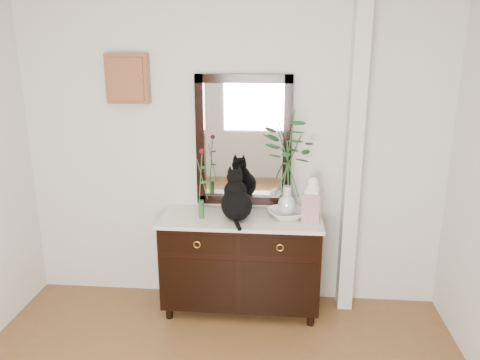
# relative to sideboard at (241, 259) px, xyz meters

# --- Properties ---
(wall_back) EXTENTS (3.60, 0.04, 2.70)m
(wall_back) POSITION_rel_sideboard_xyz_m (-0.10, 0.25, 0.88)
(wall_back) COLOR silver
(wall_back) RESTS_ON ground
(pilaster) EXTENTS (0.12, 0.20, 2.70)m
(pilaster) POSITION_rel_sideboard_xyz_m (0.90, 0.17, 0.88)
(pilaster) COLOR silver
(pilaster) RESTS_ON ground
(sideboard) EXTENTS (1.33, 0.52, 0.82)m
(sideboard) POSITION_rel_sideboard_xyz_m (0.00, 0.00, 0.00)
(sideboard) COLOR black
(sideboard) RESTS_ON ground
(wall_mirror) EXTENTS (0.80, 0.06, 1.10)m
(wall_mirror) POSITION_rel_sideboard_xyz_m (-0.00, 0.24, 0.97)
(wall_mirror) COLOR black
(wall_mirror) RESTS_ON wall_back
(key_cabinet) EXTENTS (0.35, 0.10, 0.40)m
(key_cabinet) POSITION_rel_sideboard_xyz_m (-0.95, 0.21, 1.48)
(key_cabinet) COLOR brown
(key_cabinet) RESTS_ON wall_back
(cat) EXTENTS (0.37, 0.42, 0.41)m
(cat) POSITION_rel_sideboard_xyz_m (-0.03, -0.03, 0.58)
(cat) COLOR black
(cat) RESTS_ON sideboard
(lotus_bowl) EXTENTS (0.37, 0.37, 0.07)m
(lotus_bowl) POSITION_rel_sideboard_xyz_m (0.37, 0.02, 0.41)
(lotus_bowl) COLOR silver
(lotus_bowl) RESTS_ON sideboard
(vase_branches) EXTENTS (0.46, 0.46, 0.89)m
(vase_branches) POSITION_rel_sideboard_xyz_m (0.37, 0.02, 0.84)
(vase_branches) COLOR silver
(vase_branches) RESTS_ON lotus_bowl
(bud_vase_rose) EXTENTS (0.08, 0.08, 0.60)m
(bud_vase_rose) POSITION_rel_sideboard_xyz_m (-0.32, -0.04, 0.67)
(bud_vase_rose) COLOR #286127
(bud_vase_rose) RESTS_ON sideboard
(ginger_jar) EXTENTS (0.17, 0.17, 0.38)m
(ginger_jar) POSITION_rel_sideboard_xyz_m (0.57, -0.02, 0.57)
(ginger_jar) COLOR silver
(ginger_jar) RESTS_ON sideboard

